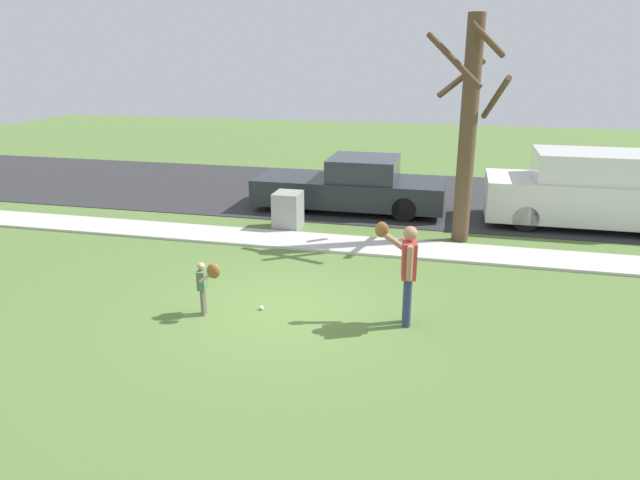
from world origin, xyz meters
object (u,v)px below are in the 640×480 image
at_px(person_adult, 406,265).
at_px(utility_cabinet, 288,210).
at_px(person_child, 206,280).
at_px(parked_pickup_dark, 352,186).
at_px(street_tree_near, 468,126).
at_px(baseball, 261,308).
at_px(parked_van_white, 590,191).

height_order(person_adult, utility_cabinet, person_adult).
bearing_deg(person_child, parked_pickup_dark, 74.06).
bearing_deg(person_child, utility_cabinet, 84.14).
distance_m(person_adult, person_child, 3.28).
distance_m(person_adult, street_tree_near, 5.04).
bearing_deg(person_child, baseball, 20.92).
bearing_deg(parked_pickup_dark, street_tree_near, 144.31).
relative_size(person_adult, street_tree_near, 0.33).
bearing_deg(person_adult, parked_van_white, -128.03).
relative_size(person_adult, baseball, 22.48).
xyz_separation_m(person_adult, utility_cabinet, (-3.34, 4.71, -0.57)).
relative_size(utility_cabinet, parked_pickup_dark, 0.18).
bearing_deg(parked_pickup_dark, baseball, 87.30).
distance_m(person_adult, utility_cabinet, 5.80).
relative_size(baseball, utility_cabinet, 0.08).
xyz_separation_m(baseball, street_tree_near, (3.29, 4.73, 2.64)).
bearing_deg(parked_van_white, parked_pickup_dark, -1.78).
xyz_separation_m(person_child, baseball, (0.80, 0.43, -0.61)).
distance_m(baseball, utility_cabinet, 4.86).
bearing_deg(baseball, person_adult, 0.97).
height_order(baseball, parked_van_white, parked_van_white).
bearing_deg(baseball, person_child, -151.90).
relative_size(baseball, street_tree_near, 0.01).
height_order(parked_pickup_dark, parked_van_white, parked_van_white).
relative_size(parked_pickup_dark, parked_van_white, 1.04).
bearing_deg(person_child, parked_van_white, 37.47).
bearing_deg(person_adult, person_child, 1.06).
relative_size(person_child, baseball, 13.22).
relative_size(street_tree_near, parked_van_white, 1.00).
bearing_deg(parked_pickup_dark, parked_van_white, 178.22).
distance_m(person_adult, baseball, 2.62).
height_order(baseball, street_tree_near, street_tree_near).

